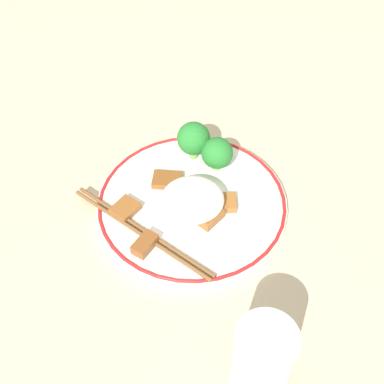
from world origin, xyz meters
name	(u,v)px	position (x,y,z in m)	size (l,w,h in m)	color
ground_plane	(192,208)	(0.00, 0.00, 0.00)	(3.00, 3.00, 0.00)	#C6B28E
plate	(192,204)	(0.00, 0.00, 0.01)	(0.25, 0.25, 0.02)	white
rice_mound	(189,200)	(0.00, 0.01, 0.03)	(0.08, 0.08, 0.04)	white
broccoli_back_left	(217,153)	(-0.04, -0.06, 0.04)	(0.04, 0.04, 0.05)	#72AD4C
broccoli_back_center	(194,139)	(-0.01, -0.09, 0.05)	(0.05, 0.05, 0.06)	#72AD4C
meat_near_front	(125,209)	(0.09, 0.01, 0.02)	(0.04, 0.04, 0.01)	brown
meat_near_left	(211,218)	(-0.02, 0.03, 0.02)	(0.04, 0.04, 0.01)	brown
meat_near_right	(202,196)	(-0.01, 0.00, 0.02)	(0.03, 0.04, 0.01)	#995B28
meat_near_back	(167,180)	(0.03, -0.04, 0.02)	(0.04, 0.03, 0.01)	brown
meat_on_rice_edge	(225,203)	(-0.04, 0.01, 0.02)	(0.03, 0.03, 0.01)	#995B28
meat_mid_left	(145,244)	(0.06, 0.07, 0.02)	(0.04, 0.04, 0.01)	brown
chopsticks	(142,232)	(0.07, 0.05, 0.02)	(0.18, 0.16, 0.01)	brown
drinking_glass	(263,358)	(-0.06, 0.23, 0.05)	(0.06, 0.06, 0.09)	silver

